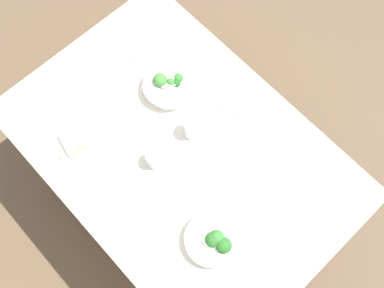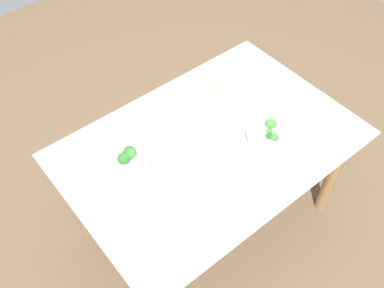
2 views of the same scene
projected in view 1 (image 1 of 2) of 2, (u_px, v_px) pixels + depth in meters
ground_plane at (183, 193)px, 2.69m from camera, size 6.00×6.00×0.00m
dining_table at (181, 158)px, 2.09m from camera, size 1.49×1.02×0.74m
broccoli_bowl_far at (214, 240)px, 1.82m from camera, size 0.22×0.22×0.09m
broccoli_bowl_near at (168, 86)px, 2.06m from camera, size 0.23×0.23×0.10m
bread_side_plate at (75, 141)px, 1.99m from camera, size 0.19×0.19×0.04m
water_glass_center at (192, 128)px, 1.98m from camera, size 0.08×0.08×0.09m
water_glass_side at (155, 159)px, 1.94m from camera, size 0.07×0.07×0.08m
fork_by_far_bowl at (153, 195)px, 1.92m from camera, size 0.09×0.07×0.00m
fork_by_near_bowl at (237, 132)px, 2.02m from camera, size 0.02×0.10×0.00m
table_knife_left at (185, 55)px, 2.15m from camera, size 0.19×0.01×0.00m
table_knife_right at (254, 257)px, 1.83m from camera, size 0.05×0.18×0.00m
napkin_folded_upper at (246, 104)px, 2.07m from camera, size 0.19×0.16×0.01m
napkin_folded_lower at (152, 51)px, 2.16m from camera, size 0.20×0.18×0.01m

